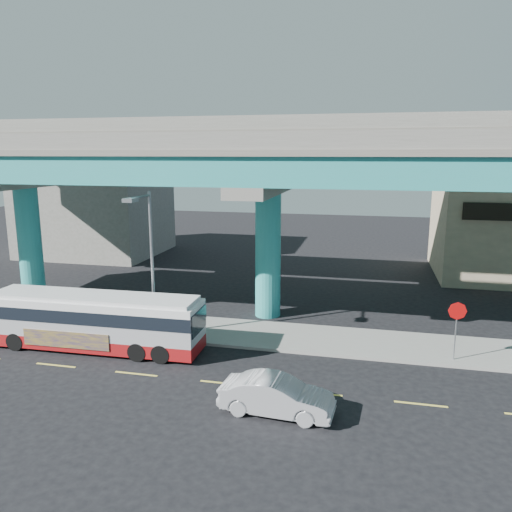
% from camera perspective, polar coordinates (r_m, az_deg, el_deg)
% --- Properties ---
extents(ground, '(120.00, 120.00, 0.00)m').
position_cam_1_polar(ground, '(22.08, -3.56, -13.97)').
color(ground, black).
rests_on(ground, ground).
extents(sidewalk, '(70.00, 4.00, 0.15)m').
position_cam_1_polar(sidewalk, '(26.94, -0.18, -8.91)').
color(sidewalk, gray).
rests_on(sidewalk, ground).
extents(lane_markings, '(58.00, 0.12, 0.01)m').
position_cam_1_polar(lane_markings, '(21.82, -3.79, -14.29)').
color(lane_markings, '#D8C64C').
rests_on(lane_markings, ground).
extents(viaduct, '(52.00, 12.40, 11.70)m').
position_cam_1_polar(viaduct, '(28.75, 1.48, 10.86)').
color(viaduct, teal).
rests_on(viaduct, ground).
extents(building_concrete, '(12.00, 10.00, 9.00)m').
position_cam_1_polar(building_concrete, '(50.43, -17.84, 5.38)').
color(building_concrete, gray).
rests_on(building_concrete, ground).
extents(transit_bus, '(10.89, 2.57, 2.78)m').
position_cam_1_polar(transit_bus, '(26.01, -17.95, -6.90)').
color(transit_bus, maroon).
rests_on(transit_bus, ground).
extents(sedan, '(2.11, 4.48, 1.40)m').
position_cam_1_polar(sedan, '(19.26, 2.38, -15.69)').
color(sedan, '#ACACB1').
rests_on(sedan, ground).
extents(street_lamp, '(0.50, 2.47, 7.54)m').
position_cam_1_polar(street_lamp, '(25.35, -12.39, 1.21)').
color(street_lamp, gray).
rests_on(street_lamp, sidewalk).
extents(stop_sign, '(0.83, 0.11, 2.77)m').
position_cam_1_polar(stop_sign, '(24.71, 21.97, -6.59)').
color(stop_sign, gray).
rests_on(stop_sign, sidewalk).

